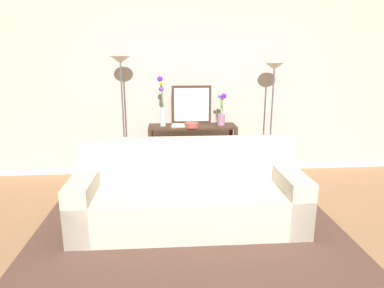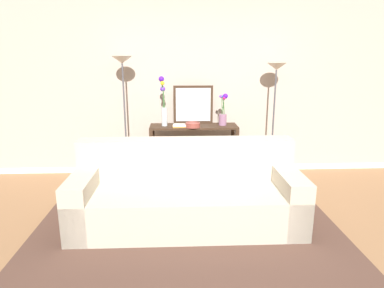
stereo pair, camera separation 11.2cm
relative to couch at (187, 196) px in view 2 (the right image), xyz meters
name	(u,v)px [view 2 (the right image)]	position (x,y,z in m)	size (l,w,h in m)	color
ground_plane	(214,248)	(0.25, -0.52, -0.32)	(16.00, 16.00, 0.02)	#936B47
back_wall	(199,84)	(0.25, 1.78, 1.05)	(12.00, 0.15, 2.73)	white
area_rug	(187,229)	(0.00, -0.16, -0.31)	(3.19, 2.08, 0.01)	#51382D
couch	(187,196)	(0.00, 0.00, 0.00)	(2.38, 0.91, 0.88)	#BCB29E
console_table	(194,142)	(0.14, 1.36, 0.25)	(1.25, 0.39, 0.81)	#382619
floor_lamp_left	(123,84)	(-0.83, 1.38, 1.08)	(0.28, 0.28, 1.77)	#4C4C51
floor_lamp_right	(275,89)	(1.30, 1.38, 1.01)	(0.28, 0.28, 1.68)	#4C4C51
wall_mirror	(193,105)	(0.15, 1.52, 0.77)	(0.58, 0.02, 0.55)	#382619
vase_tall_flowers	(164,105)	(-0.28, 1.36, 0.80)	(0.11, 0.12, 0.70)	silver
vase_short_flowers	(223,113)	(0.56, 1.36, 0.67)	(0.12, 0.12, 0.46)	gray
fruit_bowl	(193,125)	(0.12, 1.23, 0.53)	(0.21, 0.21, 0.07)	brown
book_stack	(180,126)	(-0.05, 1.26, 0.51)	(0.22, 0.16, 0.04)	#B77F33
book_row_under_console	(169,175)	(-0.22, 1.36, -0.26)	(0.29, 0.17, 0.13)	#B77F33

